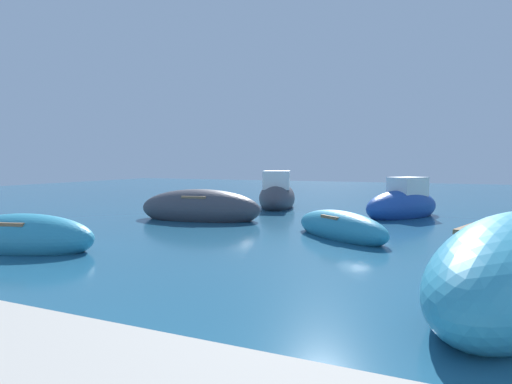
% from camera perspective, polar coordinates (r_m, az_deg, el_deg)
% --- Properties ---
extents(moored_boat_2, '(3.80, 2.14, 1.16)m').
position_cam_1_polar(moored_boat_2, '(11.29, -30.00, -5.59)').
color(moored_boat_2, teal).
rests_on(moored_boat_2, ground).
extents(moored_boat_3, '(2.84, 4.51, 2.09)m').
position_cam_1_polar(moored_boat_3, '(19.38, 3.00, -0.51)').
color(moored_boat_3, '#3F3F47').
rests_on(moored_boat_3, ground).
extents(moored_boat_4, '(3.42, 2.99, 0.99)m').
position_cam_1_polar(moored_boat_4, '(11.72, 11.88, -5.00)').
color(moored_boat_4, teal).
rests_on(moored_boat_4, ground).
extents(moored_boat_7, '(3.41, 4.00, 1.87)m').
position_cam_1_polar(moored_boat_7, '(16.88, 20.11, -1.71)').
color(moored_boat_7, '#1E479E').
rests_on(moored_boat_7, ground).
extents(moored_boat_9, '(4.85, 2.32, 1.48)m').
position_cam_1_polar(moored_boat_9, '(15.18, -7.95, -2.36)').
color(moored_boat_9, '#3F3F47').
rests_on(moored_boat_9, ground).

